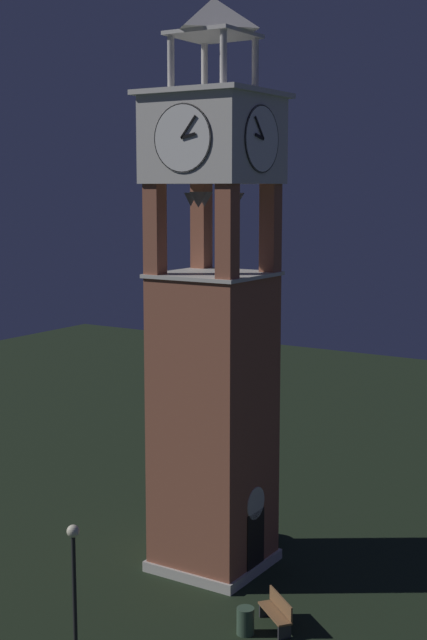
% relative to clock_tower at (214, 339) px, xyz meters
% --- Properties ---
extents(ground, '(80.00, 80.00, 0.00)m').
position_rel_clock_tower_xyz_m(ground, '(-0.00, 0.00, -7.92)').
color(ground, black).
extents(clock_tower, '(3.91, 3.91, 19.11)m').
position_rel_clock_tower_xyz_m(clock_tower, '(0.00, 0.00, 0.00)').
color(clock_tower, '#93543D').
rests_on(clock_tower, ground).
extents(park_bench, '(1.34, 1.53, 0.95)m').
position_rel_clock_tower_xyz_m(park_bench, '(-2.73, -3.96, -7.44)').
color(park_bench, brown).
rests_on(park_bench, ground).
extents(lamp_post, '(0.36, 0.36, 3.70)m').
position_rel_clock_tower_xyz_m(lamp_post, '(-6.95, 0.20, -5.34)').
color(lamp_post, black).
rests_on(lamp_post, ground).
extents(trash_bin, '(0.52, 0.52, 0.80)m').
position_rel_clock_tower_xyz_m(trash_bin, '(-3.58, -3.38, -7.52)').
color(trash_bin, '#38513D').
rests_on(trash_bin, ground).
extents(shrub_near_entry, '(1.17, 1.17, 0.99)m').
position_rel_clock_tower_xyz_m(shrub_near_entry, '(2.69, -0.06, -7.43)').
color(shrub_near_entry, '#234C28').
rests_on(shrub_near_entry, ground).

